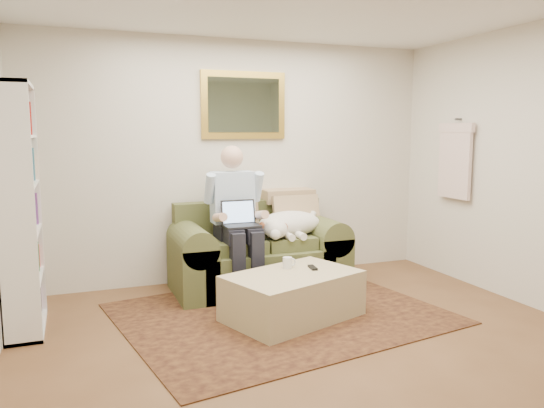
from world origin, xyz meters
TOP-DOWN VIEW (x-y plane):
  - room_shell at (0.00, 0.35)m, footprint 4.51×5.00m
  - rug at (-0.01, 1.18)m, footprint 3.02×2.58m
  - sofa at (0.08, 2.02)m, footprint 1.76×0.89m
  - seated_man at (-0.19, 1.86)m, footprint 0.58×0.83m
  - laptop at (-0.19, 1.79)m, footprint 0.34×0.27m
  - sleeping_dog at (0.39, 1.93)m, footprint 0.72×0.46m
  - ottoman at (0.05, 1.03)m, footprint 1.29×1.04m
  - coffee_mug at (0.07, 1.21)m, footprint 0.08×0.08m
  - tv_remote at (0.28, 1.12)m, footprint 0.07×0.16m
  - bookshelf at (-2.10, 1.60)m, footprint 0.28×0.80m
  - wall_mirror at (0.08, 2.47)m, footprint 0.94×0.04m
  - hanging_shirt at (2.19, 1.60)m, footprint 0.06×0.52m

SIDE VIEW (x-z plane):
  - rug at x=-0.01m, z-range 0.00..0.01m
  - ottoman at x=0.05m, z-range 0.00..0.41m
  - sofa at x=0.08m, z-range -0.22..0.83m
  - tv_remote at x=0.28m, z-range 0.41..0.43m
  - coffee_mug at x=0.07m, z-range 0.41..0.51m
  - sleeping_dog at x=0.39m, z-range 0.54..0.81m
  - seated_man at x=-0.19m, z-range 0.00..1.48m
  - laptop at x=-0.19m, z-range 0.65..0.90m
  - bookshelf at x=-2.10m, z-range 0.00..2.00m
  - room_shell at x=0.00m, z-range 0.00..2.61m
  - hanging_shirt at x=2.19m, z-range 0.90..1.80m
  - wall_mirror at x=0.08m, z-range 1.54..2.26m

